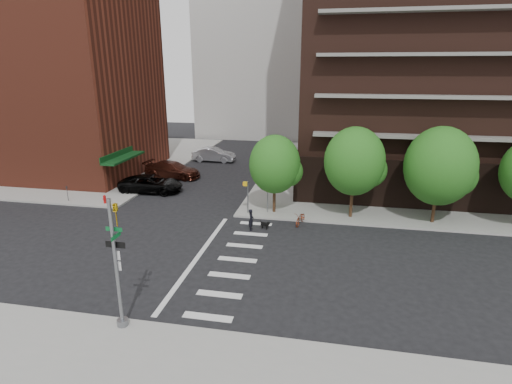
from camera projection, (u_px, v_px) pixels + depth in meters
The scene contains 18 objects.
ground at pixel (191, 255), 24.93m from camera, with size 120.00×120.00×0.00m, color black.
sidewalk_ne at pixel (445, 175), 43.23m from camera, with size 39.00×33.00×0.15m, color gray.
sidewalk_nw at pixel (72, 158), 51.36m from camera, with size 31.00×33.00×0.15m, color gray.
crosswalk at pixel (225, 258), 24.53m from camera, with size 3.85×13.00×0.01m.
midrise_nw at pixel (49, 78), 42.75m from camera, with size 21.40×15.50×20.00m.
tree_a at pixel (275, 164), 30.97m from camera, with size 4.00×4.00×5.90m.
tree_b at pixel (354, 161), 29.74m from camera, with size 4.50×4.50×6.65m.
tree_c at pixel (440, 166), 28.68m from camera, with size 5.00×5.00×6.80m.
traffic_signal at pixel (118, 275), 17.19m from camera, with size 0.90×0.75×6.00m.
pedestrian_signal at pixel (252, 192), 31.39m from camera, with size 2.18×0.67×2.60m.
fire_hydrant at pixel (105, 199), 33.98m from camera, with size 0.24×0.24×0.73m.
parking_meter at pixel (67, 192), 34.49m from camera, with size 0.10×0.08×1.32m.
parked_car_black at pixel (151, 184), 37.41m from camera, with size 5.85×2.70×1.62m, color black.
parked_car_maroon at pixel (173, 170), 42.33m from camera, with size 5.99×2.44×1.74m, color #411B12.
parked_car_silver at pixel (214, 155), 49.65m from camera, with size 5.28×1.84×1.74m, color #AAABB2.
scooter at pixel (301, 218), 29.72m from camera, with size 0.65×1.88×0.99m, color maroon.
dog_walker at pixel (251, 220), 28.62m from camera, with size 0.38×0.58×1.58m, color black.
dog at pixel (265, 224), 28.92m from camera, with size 0.70×0.38×0.58m.
Camera 1 is at (8.29, -21.43, 11.22)m, focal length 28.00 mm.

